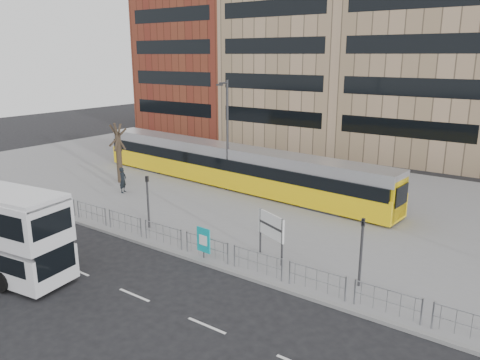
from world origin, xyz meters
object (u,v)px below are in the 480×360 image
Objects in this scene: station_sign at (271,228)px; traffic_light_west at (148,195)px; pedestrian at (123,180)px; traffic_light_east at (362,243)px; bare_tree at (117,121)px; ad_panel at (203,240)px; tram at (231,166)px; lamp_post_west at (227,132)px.

traffic_light_west reaches higher than station_sign.
traffic_light_east reaches higher than pedestrian.
station_sign is 1.25× the size of pedestrian.
traffic_light_east is 22.76m from bare_tree.
station_sign is 0.75× the size of traffic_light_west.
ad_panel is at bearing 178.80° from traffic_light_east.
ad_panel is at bearing -54.86° from tram.
tram is 17.21m from traffic_light_east.
tram is 4.02× the size of bare_tree.
station_sign is at bearing -40.72° from tram.
pedestrian is at bearing 155.05° from traffic_light_east.
bare_tree is at bearing -174.17° from station_sign.
station_sign is at bearing -123.11° from pedestrian.
bare_tree is (-9.24, 5.76, 2.90)m from traffic_light_west.
bare_tree is at bearing -159.63° from lamp_post_west.
lamp_post_west reaches higher than traffic_light_east.
pedestrian reaches higher than ad_panel.
traffic_light_west is 0.47× the size of bare_tree.
pedestrian is 0.61× the size of traffic_light_east.
tram is 14.14× the size of pedestrian.
traffic_light_west is (6.84, -3.99, 1.04)m from pedestrian.
tram is 11.35× the size of station_sign.
traffic_light_east reaches higher than station_sign.
ad_panel is 0.51× the size of traffic_light_west.
lamp_post_west is (5.88, 4.85, 3.46)m from pedestrian.
tram is at bearing 29.00° from bare_tree.
lamp_post_west is at bearing 125.25° from ad_panel.
bare_tree is (-21.91, 5.43, 2.90)m from traffic_light_east.
traffic_light_east reaches higher than ad_panel.
bare_tree is at bearing 131.99° from traffic_light_west.
tram is 13.54m from station_sign.
pedestrian is at bearing -127.05° from tram.
pedestrian is at bearing -170.45° from station_sign.
station_sign is 0.75× the size of traffic_light_east.
pedestrian is 7.99m from traffic_light_west.
pedestrian is 0.28× the size of bare_tree.
ad_panel is 13.28m from pedestrian.
tram is 13.32m from ad_panel.
traffic_light_east is 16.25m from lamp_post_west.
lamp_post_west is at bearing 159.98° from station_sign.
station_sign is 15.31m from pedestrian.
traffic_light_east is at bearing -14.54° from traffic_light_west.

